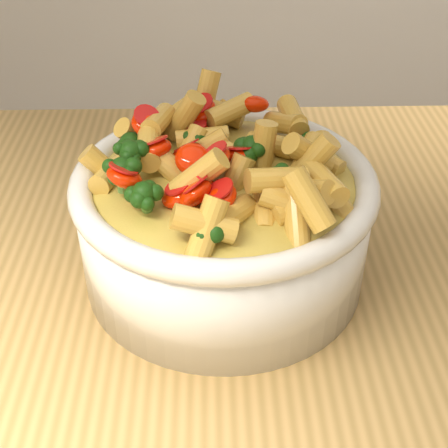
{
  "coord_description": "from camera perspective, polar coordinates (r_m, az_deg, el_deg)",
  "views": [
    {
      "loc": [
        -0.1,
        -0.39,
        1.27
      ],
      "look_at": [
        -0.09,
        0.05,
        0.95
      ],
      "focal_mm": 50.0,
      "sensor_mm": 36.0,
      "label": 1
    }
  ],
  "objects": [
    {
      "name": "pasta_salad",
      "position": [
        0.5,
        -0.0,
        6.41
      ],
      "size": [
        0.2,
        0.2,
        0.05
      ],
      "color": "gold",
      "rests_on": "serving_bowl"
    },
    {
      "name": "table",
      "position": [
        0.62,
        8.96,
        -14.66
      ],
      "size": [
        1.2,
        0.8,
        0.9
      ],
      "color": "#B2874C",
      "rests_on": "ground"
    },
    {
      "name": "serving_bowl",
      "position": [
        0.54,
        -0.0,
        0.12
      ],
      "size": [
        0.26,
        0.26,
        0.11
      ],
      "color": "silver",
      "rests_on": "table"
    }
  ]
}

